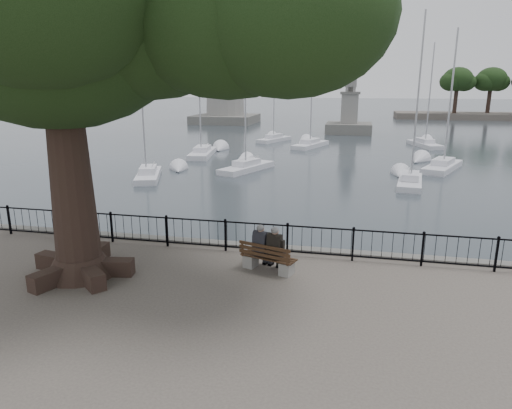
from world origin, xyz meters
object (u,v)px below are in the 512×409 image
(lighthouse, at_px, (224,42))
(lion_monument, at_px, (349,117))
(bench, at_px, (268,261))
(tree, at_px, (94,0))
(person_right, at_px, (277,251))
(person_left, at_px, (263,248))

(lighthouse, bearing_deg, lion_monument, -31.10)
(lion_monument, bearing_deg, bench, -91.61)
(bench, relative_size, tree, 0.13)
(tree, relative_size, lighthouse, 0.45)
(tree, bearing_deg, bench, 16.37)
(person_right, bearing_deg, tree, -164.38)
(person_left, relative_size, lion_monument, 0.16)
(bench, distance_m, lighthouse, 64.60)
(bench, height_order, person_left, person_left)
(person_right, xyz_separation_m, tree, (-4.35, -1.22, 6.53))
(bench, relative_size, person_right, 1.25)
(person_right, distance_m, lion_monument, 48.77)
(lion_monument, bearing_deg, tree, -96.24)
(bench, relative_size, person_left, 1.25)
(bench, bearing_deg, lion_monument, 88.39)
(bench, xyz_separation_m, person_left, (-0.18, 0.16, 0.33))
(person_left, distance_m, tree, 7.74)
(person_left, bearing_deg, lion_monument, 88.17)
(lighthouse, relative_size, lion_monument, 3.48)
(bench, height_order, lighthouse, lighthouse)
(lighthouse, distance_m, lion_monument, 25.56)
(bench, xyz_separation_m, lion_monument, (1.37, 48.77, 0.83))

